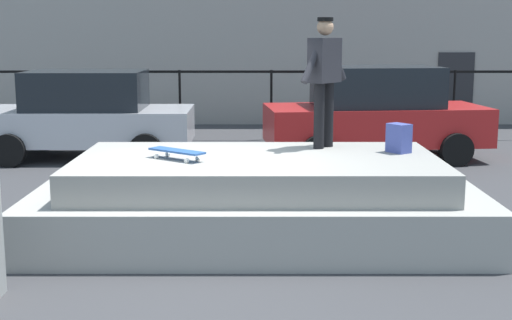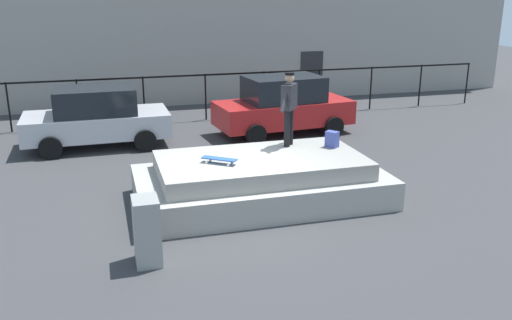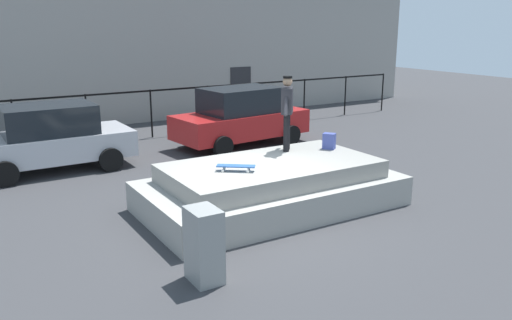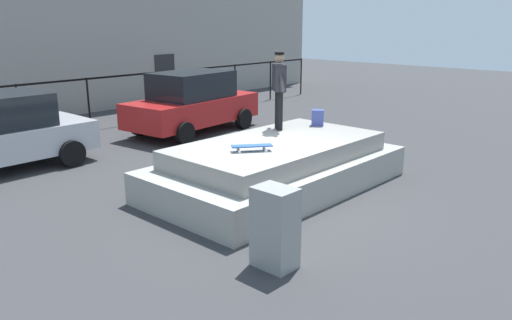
# 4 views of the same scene
# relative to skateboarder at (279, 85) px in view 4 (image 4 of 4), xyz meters

# --- Properties ---
(ground_plane) EXTENTS (60.00, 60.00, 0.00)m
(ground_plane) POSITION_rel_skateboarder_xyz_m (-1.63, -1.20, -2.02)
(ground_plane) COLOR #38383A
(concrete_ledge) EXTENTS (5.49, 2.94, 1.01)m
(concrete_ledge) POSITION_rel_skateboarder_xyz_m (-0.89, -0.73, -1.56)
(concrete_ledge) COLOR #9E9B93
(concrete_ledge) RESTS_ON ground_plane
(skateboarder) EXTENTS (0.70, 0.83, 1.72)m
(skateboarder) POSITION_rel_skateboarder_xyz_m (0.00, 0.00, 0.00)
(skateboarder) COLOR black
(skateboarder) RESTS_ON concrete_ledge
(skateboard) EXTENTS (0.74, 0.63, 0.12)m
(skateboard) POSITION_rel_skateboarder_xyz_m (-1.87, -0.92, -0.91)
(skateboard) COLOR #264C8C
(skateboard) RESTS_ON concrete_ledge
(backpack) EXTENTS (0.33, 0.34, 0.37)m
(backpack) POSITION_rel_skateboarder_xyz_m (0.93, -0.40, -0.82)
(backpack) COLOR #3F4C99
(backpack) RESTS_ON concrete_ledge
(car_red_sedan_mid) EXTENTS (4.53, 2.46, 1.87)m
(car_red_sedan_mid) POSITION_rel_skateboarder_xyz_m (1.50, 4.78, -1.08)
(car_red_sedan_mid) COLOR #B21E1E
(car_red_sedan_mid) RESTS_ON ground_plane
(utility_box) EXTENTS (0.44, 0.60, 1.19)m
(utility_box) POSITION_rel_skateboarder_xyz_m (-3.61, -3.00, -1.42)
(utility_box) COLOR gray
(utility_box) RESTS_ON ground_plane
(fence_row) EXTENTS (24.06, 0.06, 1.66)m
(fence_row) POSITION_rel_skateboarder_xyz_m (-1.63, 7.42, -0.83)
(fence_row) COLOR black
(fence_row) RESTS_ON ground_plane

